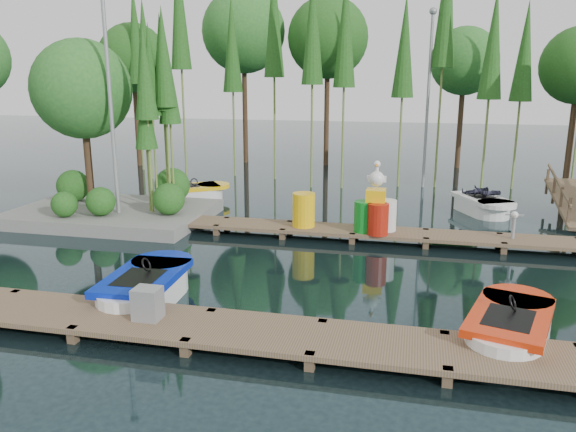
% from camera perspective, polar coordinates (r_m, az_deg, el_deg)
% --- Properties ---
extents(ground_plane, '(90.00, 90.00, 0.00)m').
position_cam_1_polar(ground_plane, '(14.47, -2.38, -4.59)').
color(ground_plane, '#1B2E33').
extents(near_dock, '(18.00, 1.50, 0.50)m').
position_cam_1_polar(near_dock, '(10.42, -9.02, -11.08)').
color(near_dock, brown).
rests_on(near_dock, ground).
extents(far_dock, '(15.00, 1.20, 0.50)m').
position_cam_1_polar(far_dock, '(16.53, 3.24, -1.37)').
color(far_dock, brown).
rests_on(far_dock, ground).
extents(island, '(6.20, 4.20, 6.75)m').
position_cam_1_polar(island, '(19.32, -18.34, 9.10)').
color(island, slate).
rests_on(island, ground).
extents(tree_screen, '(34.42, 18.53, 10.31)m').
position_cam_1_polar(tree_screen, '(24.52, -0.53, 17.58)').
color(tree_screen, '#3E2A1A').
rests_on(tree_screen, ground).
extents(lamp_island, '(0.30, 0.30, 7.25)m').
position_cam_1_polar(lamp_island, '(18.18, -17.70, 12.28)').
color(lamp_island, gray).
rests_on(lamp_island, ground).
extents(lamp_rear, '(0.30, 0.30, 7.25)m').
position_cam_1_polar(lamp_rear, '(24.22, 14.11, 12.82)').
color(lamp_rear, gray).
rests_on(lamp_rear, ground).
extents(boat_blue, '(1.48, 3.04, 1.00)m').
position_cam_1_polar(boat_blue, '(12.27, -14.25, -7.10)').
color(boat_blue, white).
rests_on(boat_blue, ground).
extents(boat_red, '(2.02, 3.07, 0.95)m').
position_cam_1_polar(boat_red, '(10.88, 21.57, -10.61)').
color(boat_red, white).
rests_on(boat_red, ground).
extents(boat_yellow_far, '(2.94, 2.58, 1.37)m').
position_cam_1_polar(boat_yellow_far, '(21.64, -9.74, 2.33)').
color(boat_yellow_far, white).
rests_on(boat_yellow_far, ground).
extents(boat_white_far, '(2.31, 3.02, 1.30)m').
position_cam_1_polar(boat_white_far, '(20.45, 19.13, 1.06)').
color(boat_white_far, white).
rests_on(boat_white_far, ground).
extents(utility_cabinet, '(0.49, 0.41, 0.59)m').
position_cam_1_polar(utility_cabinet, '(10.66, -14.07, -8.62)').
color(utility_cabinet, gray).
rests_on(utility_cabinet, near_dock).
extents(yellow_barrel, '(0.66, 0.66, 1.00)m').
position_cam_1_polar(yellow_barrel, '(16.48, 1.61, 0.64)').
color(yellow_barrel, yellow).
rests_on(yellow_barrel, far_dock).
extents(drum_cluster, '(1.18, 1.08, 2.04)m').
position_cam_1_polar(drum_cluster, '(16.03, 8.95, 0.46)').
color(drum_cluster, '#0E7F1E').
rests_on(drum_cluster, far_dock).
extents(seagull_post, '(0.48, 0.26, 0.76)m').
position_cam_1_polar(seagull_post, '(16.40, 21.99, -0.41)').
color(seagull_post, gray).
rests_on(seagull_post, far_dock).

